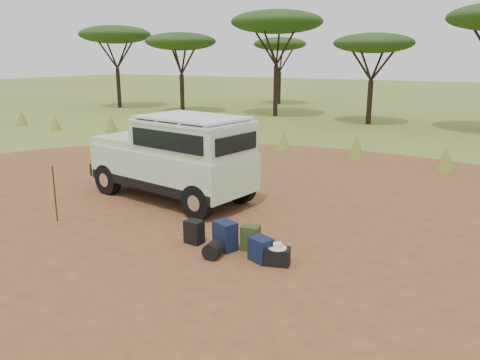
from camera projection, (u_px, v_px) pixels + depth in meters
The scene contains 13 objects.
ground at pixel (231, 240), 9.34m from camera, with size 140.00×140.00×0.00m, color #5E6C26.
dirt_clearing at pixel (231, 240), 9.34m from camera, with size 23.00×23.00×0.01m, color brown.
grass_fringe at pixel (358, 149), 16.48m from camera, with size 36.60×1.60×0.90m.
acacia_treeline at pixel (435, 31), 24.42m from camera, with size 46.70×13.20×6.26m.
safari_vehicle at pixel (175, 159), 11.77m from camera, with size 4.70×2.44×2.18m.
walking_staff at pixel (55, 194), 10.12m from camera, with size 0.03×0.03×1.36m, color #612E17.
backpack_black at pixel (194, 232), 9.13m from camera, with size 0.34×0.25×0.47m, color black.
backpack_navy at pixel (225, 236), 8.81m from camera, with size 0.43×0.30×0.56m, color #111D38.
backpack_olive at pixel (250, 238), 8.81m from camera, with size 0.35×0.25×0.48m, color #384921.
duffel_navy at pixel (261, 250), 8.32m from camera, with size 0.40×0.30×0.45m, color #111D38.
hard_case at pixel (277, 256), 8.21m from camera, with size 0.43×0.31×0.31m, color black.
stuff_sack at pixel (213, 250), 8.46m from camera, with size 0.31×0.31×0.31m, color black.
safari_hat at pixel (278, 246), 8.16m from camera, with size 0.32×0.32×0.09m.
Camera 1 is at (4.45, -7.51, 3.54)m, focal length 35.00 mm.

